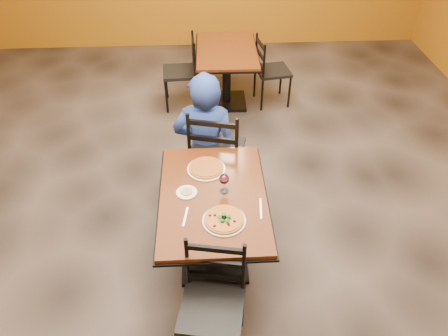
{
  "coord_description": "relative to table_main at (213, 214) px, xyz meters",
  "views": [
    {
      "loc": [
        -0.05,
        -2.92,
        2.99
      ],
      "look_at": [
        0.09,
        -0.3,
        0.85
      ],
      "focal_mm": 35.0,
      "sensor_mm": 36.0,
      "label": 1
    }
  ],
  "objects": [
    {
      "name": "chair_second_right",
      "position": [
        0.84,
        2.61,
        -0.11
      ],
      "size": [
        0.46,
        0.46,
        0.88
      ],
      "primitive_type": null,
      "rotation": [
        0.0,
        0.0,
        1.72
      ],
      "color": "black",
      "rests_on": "floor"
    },
    {
      "name": "diner",
      "position": [
        -0.04,
        1.01,
        0.07
      ],
      "size": [
        0.67,
        0.48,
        1.26
      ],
      "primitive_type": "imported",
      "rotation": [
        0.0,
        0.0,
        3.02
      ],
      "color": "navy",
      "rests_on": "floor"
    },
    {
      "name": "wine_glass",
      "position": [
        0.09,
        0.04,
        0.28
      ],
      "size": [
        0.08,
        0.08,
        0.18
      ],
      "primitive_type": null,
      "color": "white",
      "rests_on": "table_main"
    },
    {
      "name": "chair_second_left",
      "position": [
        -0.33,
        2.61,
        -0.1
      ],
      "size": [
        0.44,
        0.44,
        0.92
      ],
      "primitive_type": null,
      "rotation": [
        0.0,
        0.0,
        -1.51
      ],
      "color": "black",
      "rests_on": "floor"
    },
    {
      "name": "plate_main",
      "position": [
        0.07,
        -0.27,
        0.2
      ],
      "size": [
        0.31,
        0.31,
        0.01
      ],
      "primitive_type": "cylinder",
      "color": "white",
      "rests_on": "table_main"
    },
    {
      "name": "fork",
      "position": [
        -0.2,
        -0.21,
        0.2
      ],
      "size": [
        0.04,
        0.19,
        0.0
      ],
      "primitive_type": "cube",
      "rotation": [
        0.0,
        0.0,
        -0.16
      ],
      "color": "silver",
      "rests_on": "table_main"
    },
    {
      "name": "chair_main_far",
      "position": [
        0.07,
        0.86,
        -0.04
      ],
      "size": [
        0.57,
        0.57,
        1.04
      ],
      "primitive_type": null,
      "rotation": [
        0.0,
        0.0,
        2.9
      ],
      "color": "black",
      "rests_on": "floor"
    },
    {
      "name": "plate_far",
      "position": [
        -0.04,
        0.31,
        0.2
      ],
      "size": [
        0.31,
        0.31,
        0.01
      ],
      "primitive_type": "cylinder",
      "color": "white",
      "rests_on": "table_main"
    },
    {
      "name": "table_main",
      "position": [
        0.0,
        0.0,
        0.0
      ],
      "size": [
        0.83,
        1.23,
        0.75
      ],
      "color": "#5B230E",
      "rests_on": "floor"
    },
    {
      "name": "dip",
      "position": [
        -0.2,
        0.04,
        0.21
      ],
      "size": [
        0.09,
        0.09,
        0.01
      ],
      "primitive_type": "cylinder",
      "color": "tan",
      "rests_on": "side_plate"
    },
    {
      "name": "chair_main_near",
      "position": [
        -0.04,
        -0.79,
        -0.1
      ],
      "size": [
        0.48,
        0.48,
        0.91
      ],
      "primitive_type": null,
      "rotation": [
        0.0,
        0.0,
        -0.18
      ],
      "color": "black",
      "rests_on": "floor"
    },
    {
      "name": "table_second",
      "position": [
        0.25,
        2.61,
        -0.01
      ],
      "size": [
        0.77,
        1.13,
        0.75
      ],
      "rotation": [
        0.0,
        0.0,
        -0.02
      ],
      "color": "#5B230E",
      "rests_on": "floor"
    },
    {
      "name": "pizza_far",
      "position": [
        -0.04,
        0.31,
        0.21
      ],
      "size": [
        0.28,
        0.28,
        0.02
      ],
      "primitive_type": "cylinder",
      "color": "#AF5C21",
      "rests_on": "plate_far"
    },
    {
      "name": "knife",
      "position": [
        0.34,
        -0.16,
        0.2
      ],
      "size": [
        0.03,
        0.21,
        0.0
      ],
      "primitive_type": "cube",
      "rotation": [
        0.0,
        0.0,
        -0.09
      ],
      "color": "silver",
      "rests_on": "table_main"
    },
    {
      "name": "floor",
      "position": [
        0.0,
        0.5,
        -0.56
      ],
      "size": [
        7.0,
        8.0,
        0.01
      ],
      "primitive_type": "cube",
      "color": "black",
      "rests_on": "ground"
    },
    {
      "name": "side_plate",
      "position": [
        -0.2,
        0.04,
        0.2
      ],
      "size": [
        0.16,
        0.16,
        0.01
      ],
      "primitive_type": "cylinder",
      "color": "white",
      "rests_on": "table_main"
    },
    {
      "name": "pizza_main",
      "position": [
        0.07,
        -0.27,
        0.21
      ],
      "size": [
        0.28,
        0.28,
        0.02
      ],
      "primitive_type": "cylinder",
      "color": "#823009",
      "rests_on": "plate_main"
    }
  ]
}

